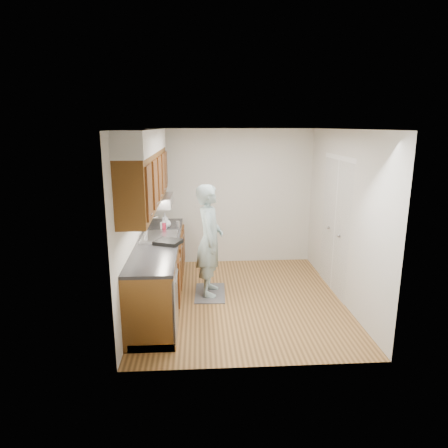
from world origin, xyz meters
name	(u,v)px	position (x,y,z in m)	size (l,w,h in m)	color
floor	(241,299)	(0.00, 0.00, 0.00)	(3.50, 3.50, 0.00)	#A0723C
ceiling	(242,129)	(0.00, 0.00, 2.50)	(3.50, 3.50, 0.00)	white
wall_left	(136,220)	(-1.50, 0.00, 1.25)	(0.02, 3.50, 2.50)	beige
wall_right	(344,217)	(1.50, 0.00, 1.25)	(0.02, 3.50, 2.50)	beige
wall_back	(231,197)	(0.00, 1.75, 1.25)	(3.00, 0.02, 2.50)	beige
counter	(159,270)	(-1.20, 0.00, 0.49)	(0.64, 2.80, 1.30)	brown
upper_cabinets	(146,170)	(-1.33, 0.05, 1.95)	(0.47, 2.80, 1.21)	brown
closet_door	(335,227)	(1.49, 0.30, 1.02)	(0.02, 1.22, 2.05)	silver
floor_mat	(210,293)	(-0.45, 0.24, 0.01)	(0.46, 0.78, 0.01)	slate
person	(210,233)	(-0.45, 0.24, 0.98)	(0.68, 0.45, 1.93)	#8DA9AB
soap_bottle_a	(165,220)	(-1.16, 0.76, 1.06)	(0.10, 0.10, 0.25)	silver
soap_bottle_b	(163,224)	(-1.18, 0.67, 1.02)	(0.08, 0.08, 0.17)	silver
soap_bottle_c	(167,222)	(-1.13, 0.79, 1.02)	(0.13, 0.13, 0.17)	silver
soda_can	(164,226)	(-1.16, 0.60, 1.00)	(0.06, 0.06, 0.11)	#AB1D36
steel_can	(178,224)	(-0.95, 0.74, 0.99)	(0.06, 0.06, 0.11)	#A5A5AA
dish_rack	(168,242)	(-1.04, -0.17, 0.97)	(0.34, 0.29, 0.05)	black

